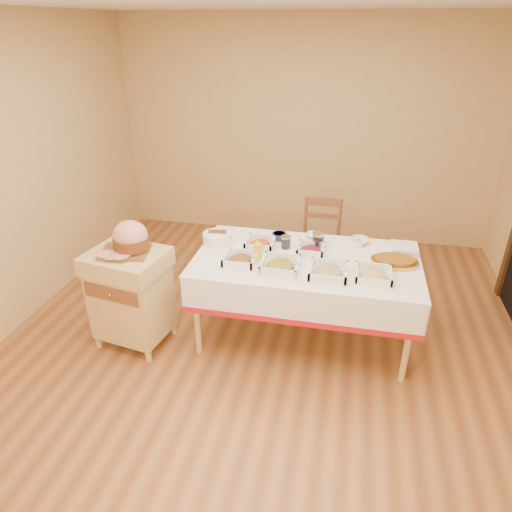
# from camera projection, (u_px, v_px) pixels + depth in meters

# --- Properties ---
(room_shell) EXTENTS (5.00, 5.00, 5.00)m
(room_shell) POSITION_uv_depth(u_px,v_px,m) (264.00, 206.00, 3.26)
(room_shell) COLOR #995B2F
(room_shell) RESTS_ON ground
(dining_table) EXTENTS (1.82, 1.02, 0.76)m
(dining_table) POSITION_uv_depth(u_px,v_px,m) (306.00, 276.00, 3.79)
(dining_table) COLOR #DBBD78
(dining_table) RESTS_ON ground
(butcher_cart) EXTENTS (0.67, 0.59, 0.85)m
(butcher_cart) POSITION_uv_depth(u_px,v_px,m) (131.00, 293.00, 3.77)
(butcher_cart) COLOR #DBBD78
(butcher_cart) RESTS_ON ground
(dining_chair) EXTENTS (0.42, 0.40, 0.90)m
(dining_chair) POSITION_uv_depth(u_px,v_px,m) (321.00, 242.00, 4.68)
(dining_chair) COLOR brown
(dining_chair) RESTS_ON ground
(ham_on_board) EXTENTS (0.40, 0.38, 0.26)m
(ham_on_board) POSITION_uv_depth(u_px,v_px,m) (130.00, 239.00, 3.57)
(ham_on_board) COLOR brown
(ham_on_board) RESTS_ON butcher_cart
(serving_dish_a) EXTENTS (0.26, 0.25, 0.11)m
(serving_dish_a) POSITION_uv_depth(u_px,v_px,m) (240.00, 260.00, 3.62)
(serving_dish_a) COLOR white
(serving_dish_a) RESTS_ON dining_table
(serving_dish_b) EXTENTS (0.29, 0.29, 0.12)m
(serving_dish_b) POSITION_uv_depth(u_px,v_px,m) (280.00, 266.00, 3.52)
(serving_dish_b) COLOR white
(serving_dish_b) RESTS_ON dining_table
(serving_dish_c) EXTENTS (0.28, 0.28, 0.12)m
(serving_dish_c) POSITION_uv_depth(u_px,v_px,m) (328.00, 272.00, 3.43)
(serving_dish_c) COLOR white
(serving_dish_c) RESTS_ON dining_table
(serving_dish_d) EXTENTS (0.27, 0.27, 0.10)m
(serving_dish_d) POSITION_uv_depth(u_px,v_px,m) (373.00, 275.00, 3.41)
(serving_dish_d) COLOR white
(serving_dish_d) RESTS_ON dining_table
(serving_dish_e) EXTENTS (0.25, 0.24, 0.11)m
(serving_dish_e) POSITION_uv_depth(u_px,v_px,m) (260.00, 244.00, 3.87)
(serving_dish_e) COLOR white
(serving_dish_e) RESTS_ON dining_table
(serving_dish_f) EXTENTS (0.23, 0.22, 0.11)m
(serving_dish_f) POSITION_uv_depth(u_px,v_px,m) (311.00, 250.00, 3.78)
(serving_dish_f) COLOR white
(serving_dish_f) RESTS_ON dining_table
(small_bowl_left) EXTENTS (0.13, 0.13, 0.06)m
(small_bowl_left) POSITION_uv_depth(u_px,v_px,m) (221.00, 234.00, 4.07)
(small_bowl_left) COLOR white
(small_bowl_left) RESTS_ON dining_table
(small_bowl_mid) EXTENTS (0.13, 0.13, 0.06)m
(small_bowl_mid) POSITION_uv_depth(u_px,v_px,m) (279.00, 236.00, 4.04)
(small_bowl_mid) COLOR navy
(small_bowl_mid) RESTS_ON dining_table
(small_bowl_right) EXTENTS (0.12, 0.12, 0.06)m
(small_bowl_right) POSITION_uv_depth(u_px,v_px,m) (356.00, 243.00, 3.90)
(small_bowl_right) COLOR white
(small_bowl_right) RESTS_ON dining_table
(bowl_white_imported) EXTENTS (0.15, 0.15, 0.04)m
(bowl_white_imported) POSITION_uv_depth(u_px,v_px,m) (314.00, 236.00, 4.07)
(bowl_white_imported) COLOR white
(bowl_white_imported) RESTS_ON dining_table
(bowl_small_imported) EXTENTS (0.19, 0.19, 0.05)m
(bowl_small_imported) POSITION_uv_depth(u_px,v_px,m) (359.00, 241.00, 3.96)
(bowl_small_imported) COLOR white
(bowl_small_imported) RESTS_ON dining_table
(preserve_jar_left) EXTENTS (0.09, 0.09, 0.11)m
(preserve_jar_left) POSITION_uv_depth(u_px,v_px,m) (286.00, 243.00, 3.87)
(preserve_jar_left) COLOR silver
(preserve_jar_left) RESTS_ON dining_table
(preserve_jar_right) EXTENTS (0.11, 0.11, 0.13)m
(preserve_jar_right) POSITION_uv_depth(u_px,v_px,m) (318.00, 241.00, 3.87)
(preserve_jar_right) COLOR silver
(preserve_jar_right) RESTS_ON dining_table
(mustard_bottle) EXTENTS (0.06, 0.06, 0.19)m
(mustard_bottle) POSITION_uv_depth(u_px,v_px,m) (258.00, 251.00, 3.64)
(mustard_bottle) COLOR yellow
(mustard_bottle) RESTS_ON dining_table
(bread_basket) EXTENTS (0.26, 0.26, 0.11)m
(bread_basket) POSITION_uv_depth(u_px,v_px,m) (218.00, 238.00, 3.96)
(bread_basket) COLOR white
(bread_basket) RESTS_ON dining_table
(plate_stack) EXTENTS (0.21, 0.21, 0.06)m
(plate_stack) POSITION_uv_depth(u_px,v_px,m) (404.00, 249.00, 3.80)
(plate_stack) COLOR white
(plate_stack) RESTS_ON dining_table
(brass_platter) EXTENTS (0.37, 0.27, 0.05)m
(brass_platter) POSITION_uv_depth(u_px,v_px,m) (395.00, 261.00, 3.62)
(brass_platter) COLOR gold
(brass_platter) RESTS_ON dining_table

